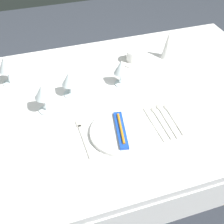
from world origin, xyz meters
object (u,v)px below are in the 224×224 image
Objects in this scene: wine_glass_centre at (69,80)px; spoon_dessert at (165,116)px; wine_glass_left at (43,93)px; spoon_soup at (159,118)px; spoon_tea at (172,115)px; dinner_plate at (121,132)px; dinner_knife at (155,124)px; fork_outer at (83,137)px; wine_glass_right at (5,65)px; coffee_cup_left at (134,56)px; wine_glass_far at (121,68)px; toothbrush_package at (121,130)px; napkin_folded at (168,44)px.

spoon_dessert is at bearing -37.88° from wine_glass_centre.
wine_glass_left is at bearing -147.97° from wine_glass_centre.
spoon_soup is 0.06m from spoon_tea.
dinner_plate reaches higher than dinner_knife.
fork_outer is at bearing -178.53° from spoon_dessert.
fork_outer is 0.55m from wine_glass_right.
spoon_tea is at bearing -35.73° from wine_glass_centre.
wine_glass_centre is (0.01, 0.29, 0.08)m from fork_outer.
wine_glass_far reaches higher than coffee_cup_left.
wine_glass_left reaches higher than coffee_cup_left.
spoon_soup is 0.78m from wine_glass_right.
fork_outer is 1.01× the size of dinner_knife.
wine_glass_far is (0.53, -0.18, -0.02)m from wine_glass_right.
spoon_soup is 0.47m from coffee_cup_left.
wine_glass_left is at bearing 119.86° from fork_outer.
spoon_tea is at bearing -89.29° from coffee_cup_left.
spoon_soup is at bearing -37.58° from wine_glass_right.
toothbrush_package is at bearing -170.10° from spoon_dessert.
dinner_knife is at bearing -46.42° from wine_glass_centre.
wine_glass_right reaches higher than coffee_cup_left.
spoon_soup is at bearing -75.04° from wine_glass_far.
toothbrush_package is at bearing -41.07° from wine_glass_left.
spoon_tea is at bearing -21.07° from wine_glass_left.
wine_glass_right is (-0.67, 0.47, 0.11)m from spoon_tea.
napkin_folded is at bearing 47.65° from toothbrush_package.
coffee_cup_left reaches higher than dinner_plate.
spoon_dessert is at bearing 9.90° from toothbrush_package.
wine_glass_far reaches higher than spoon_dessert.
dinner_knife is 0.56m from napkin_folded.
wine_glass_centre is at bearing 133.58° from dinner_knife.
wine_glass_centre is (-0.14, 0.32, 0.08)m from dinner_plate.
dinner_knife is at bearing -40.84° from wine_glass_right.
wine_glass_centre is at bearing 139.29° from spoon_soup.
wine_glass_left reaches higher than spoon_soup.
fork_outer is at bearing -178.95° from spoon_tea.
coffee_cup_left is 0.80× the size of wine_glass_centre.
toothbrush_package is 0.16m from fork_outer.
dinner_knife is 0.51m from wine_glass_left.
wine_glass_right is (-0.58, 0.50, 0.11)m from dinner_knife.
spoon_tea is (0.10, 0.03, -0.00)m from dinner_knife.
spoon_soup is at bearing -96.94° from coffee_cup_left.
toothbrush_package is 0.95× the size of fork_outer.
fork_outer is at bearing -131.80° from wine_glass_far.
toothbrush_package is 1.67× the size of wine_glass_centre.
napkin_folded is (0.19, -0.01, 0.04)m from coffee_cup_left.
fork_outer is (-0.16, 0.03, -0.01)m from dinner_plate.
dinner_plate is at bearing -170.05° from spoon_soup.
dinner_plate is 0.66m from wine_glass_right.
wine_glass_right is (-0.26, 0.48, 0.11)m from fork_outer.
wine_glass_far is at bearing -154.62° from napkin_folded.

